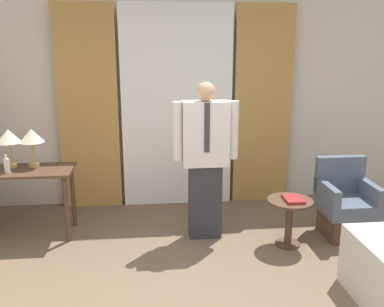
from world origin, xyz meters
name	(u,v)px	position (x,y,z in m)	size (l,w,h in m)	color
wall_back	(176,102)	(0.00, 2.74, 1.35)	(10.00, 0.06, 2.70)	beige
curtain_sheer_center	(177,108)	(0.00, 2.61, 1.29)	(1.41, 0.06, 2.58)	white
curtain_drape_left	(88,109)	(-1.12, 2.61, 1.29)	(0.75, 0.06, 2.58)	#B28442
curtain_drape_right	(263,107)	(1.12, 2.61, 1.29)	(0.75, 0.06, 2.58)	#B28442
desk	(22,181)	(-1.77, 1.77, 0.64)	(1.12, 0.53, 0.77)	#4C3323
table_lamp_left	(9,138)	(-1.89, 1.89, 1.10)	(0.26, 0.26, 0.43)	tan
table_lamp_right	(32,137)	(-1.65, 1.89, 1.10)	(0.26, 0.26, 0.43)	tan
bottle_near_edge	(7,165)	(-1.87, 1.67, 0.85)	(0.06, 0.06, 0.20)	silver
person	(205,156)	(0.23, 1.55, 0.93)	(0.70, 0.23, 1.72)	#2D2D33
armchair	(345,207)	(1.79, 1.43, 0.33)	(0.56, 0.57, 0.86)	#4C3323
side_table	(289,214)	(1.08, 1.23, 0.35)	(0.48, 0.48, 0.51)	#4C3323
book	(293,199)	(1.11, 1.21, 0.53)	(0.19, 0.25, 0.03)	maroon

